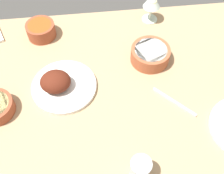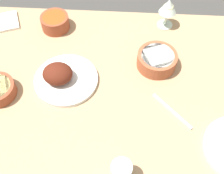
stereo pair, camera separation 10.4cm
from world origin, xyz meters
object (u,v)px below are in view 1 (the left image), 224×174
at_px(bowl_cream, 150,54).
at_px(water_tumbler, 140,169).
at_px(bowl_soup, 41,30).
at_px(wine_glass, 152,2).
at_px(fork_loose, 174,102).
at_px(plate_center_main, 60,84).

bearing_deg(bowl_cream, water_tumbler, 75.14).
bearing_deg(bowl_soup, water_tumbler, 116.19).
bearing_deg(bowl_soup, wine_glass, -174.47).
distance_m(wine_glass, fork_loose, 0.46).
bearing_deg(fork_loose, water_tumbler, -79.31).
bearing_deg(wine_glass, plate_center_main, 39.76).
distance_m(plate_center_main, wine_glass, 0.54).
height_order(bowl_cream, water_tumbler, water_tumbler).
height_order(bowl_soup, wine_glass, wine_glass).
xyz_separation_m(bowl_cream, fork_loose, (-0.05, 0.21, -0.03)).
bearing_deg(bowl_soup, plate_center_main, 105.23).
relative_size(bowl_cream, wine_glass, 1.12).
bearing_deg(water_tumbler, bowl_cream, -104.86).
height_order(wine_glass, fork_loose, wine_glass).
relative_size(bowl_soup, fork_loose, 0.66).
height_order(plate_center_main, water_tumbler, water_tumbler).
bearing_deg(wine_glass, water_tumbler, 76.39).
xyz_separation_m(plate_center_main, bowl_soup, (0.08, -0.29, 0.01)).
height_order(bowl_soup, water_tumbler, water_tumbler).
relative_size(water_tumbler, fork_loose, 0.50).
xyz_separation_m(plate_center_main, water_tumbler, (-0.24, 0.36, 0.02)).
height_order(plate_center_main, wine_glass, wine_glass).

